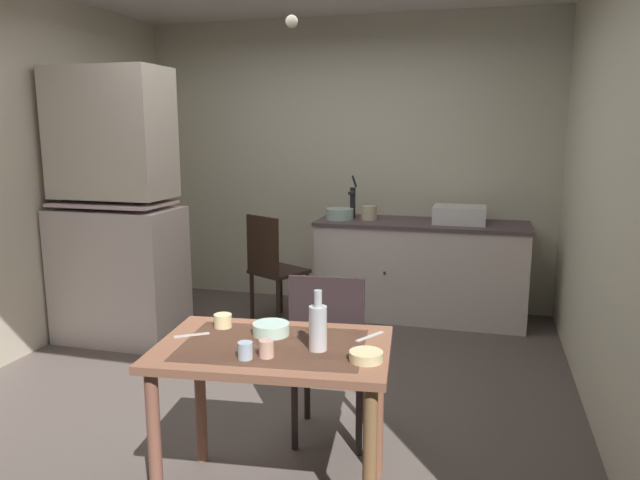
{
  "coord_description": "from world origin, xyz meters",
  "views": [
    {
      "loc": [
        1.3,
        -3.52,
        1.67
      ],
      "look_at": [
        0.34,
        -0.07,
        0.99
      ],
      "focal_mm": 33.17,
      "sensor_mm": 36.0,
      "label": 1
    }
  ],
  "objects": [
    {
      "name": "teacup_mint",
      "position": [
        0.39,
        -1.41,
        0.78
      ],
      "size": [
        0.06,
        0.06,
        0.07
      ],
      "primitive_type": "cylinder",
      "color": "#9EB2C6",
      "rests_on": "dining_table"
    },
    {
      "name": "mug_dark",
      "position": [
        0.14,
        -1.07,
        0.78
      ],
      "size": [
        0.08,
        0.08,
        0.06
      ],
      "primitive_type": "cylinder",
      "color": "beige",
      "rests_on": "dining_table"
    },
    {
      "name": "counter_cabinet",
      "position": [
        0.79,
        1.65,
        0.43
      ],
      "size": [
        1.83,
        0.64,
        0.87
      ],
      "color": "silver",
      "rests_on": "ground"
    },
    {
      "name": "table_knife",
      "position": [
        0.83,
        -1.02,
        0.75
      ],
      "size": [
        0.1,
        0.16,
        0.0
      ],
      "primitive_type": "cube",
      "rotation": [
        0.0,
        0.0,
        4.19
      ],
      "color": "silver",
      "rests_on": "dining_table"
    },
    {
      "name": "pendant_bulb",
      "position": [
        0.06,
        0.24,
        2.34
      ],
      "size": [
        0.08,
        0.08,
        0.08
      ],
      "primitive_type": "sphere",
      "color": "#F9EFCC"
    },
    {
      "name": "wall_left",
      "position": [
        -2.0,
        0.0,
        1.34
      ],
      "size": [
        0.1,
        4.04,
        2.68
      ],
      "primitive_type": "cube",
      "color": "beige",
      "rests_on": "ground"
    },
    {
      "name": "soup_bowl_small",
      "position": [
        0.39,
        -1.11,
        0.77
      ],
      "size": [
        0.17,
        0.17,
        0.05
      ],
      "primitive_type": "cylinder",
      "color": "#ADD1C1",
      "rests_on": "dining_table"
    },
    {
      "name": "mixing_bowl_counter",
      "position": [
        0.06,
        1.6,
        0.91
      ],
      "size": [
        0.25,
        0.25,
        0.1
      ],
      "primitive_type": "cylinder",
      "color": "#ADD1C1",
      "rests_on": "counter_cabinet"
    },
    {
      "name": "serving_bowl_wide",
      "position": [
        0.87,
        -1.3,
        0.77
      ],
      "size": [
        0.14,
        0.14,
        0.04
      ],
      "primitive_type": "cylinder",
      "color": "beige",
      "rests_on": "dining_table"
    },
    {
      "name": "glass_bottle",
      "position": [
        0.65,
        -1.23,
        0.85
      ],
      "size": [
        0.08,
        0.08,
        0.26
      ],
      "color": "#B7BCC1",
      "rests_on": "dining_table"
    },
    {
      "name": "stoneware_crock",
      "position": [
        0.32,
        1.64,
        0.93
      ],
      "size": [
        0.14,
        0.14,
        0.12
      ],
      "primitive_type": "cylinder",
      "color": "beige",
      "rests_on": "counter_cabinet"
    },
    {
      "name": "dining_table",
      "position": [
        0.45,
        -1.23,
        0.63
      ],
      "size": [
        1.08,
        0.77,
        0.75
      ],
      "color": "brown",
      "rests_on": "ground"
    },
    {
      "name": "ground_plane",
      "position": [
        0.0,
        0.0,
        0.0
      ],
      "size": [
        4.94,
        4.94,
        0.0
      ],
      "primitive_type": "plane",
      "color": "#564B47"
    },
    {
      "name": "hutch_cabinet",
      "position": [
        -1.45,
        0.43,
        0.99
      ],
      "size": [
        0.96,
        0.56,
        2.12
      ],
      "color": "silver",
      "rests_on": "ground"
    },
    {
      "name": "hand_pump",
      "position": [
        0.15,
        1.69,
        1.03
      ],
      "size": [
        0.05,
        0.27,
        0.39
      ],
      "color": "#232328",
      "rests_on": "counter_cabinet"
    },
    {
      "name": "wall_right",
      "position": [
        2.0,
        0.0,
        1.34
      ],
      "size": [
        0.1,
        4.04,
        2.68
      ],
      "primitive_type": "cube",
      "color": "beige",
      "rests_on": "ground"
    },
    {
      "name": "sink_basin",
      "position": [
        1.11,
        1.65,
        0.94
      ],
      "size": [
        0.44,
        0.34,
        0.15
      ],
      "color": "white",
      "rests_on": "counter_cabinet"
    },
    {
      "name": "chair_by_counter",
      "position": [
        -0.42,
        1.13,
        0.5
      ],
      "size": [
        0.54,
        0.54,
        0.95
      ],
      "color": "#2E1F1A",
      "rests_on": "ground"
    },
    {
      "name": "teaspoon_near_bowl",
      "position": [
        0.05,
        -1.22,
        0.75
      ],
      "size": [
        0.14,
        0.11,
        0.0
      ],
      "primitive_type": "cube",
      "rotation": [
        0.0,
        0.0,
        3.75
      ],
      "color": "beige",
      "rests_on": "dining_table"
    },
    {
      "name": "chair_far_side",
      "position": [
        0.56,
        -0.67,
        0.5
      ],
      "size": [
        0.44,
        0.44,
        0.95
      ],
      "color": "#2A211F",
      "rests_on": "ground"
    },
    {
      "name": "wall_back",
      "position": [
        0.0,
        2.02,
        1.34
      ],
      "size": [
        4.0,
        0.1,
        2.68
      ],
      "primitive_type": "cube",
      "color": "beige",
      "rests_on": "ground"
    },
    {
      "name": "mug_tall",
      "position": [
        0.47,
        -1.37,
        0.78
      ],
      "size": [
        0.06,
        0.06,
        0.07
      ],
      "primitive_type": "cylinder",
      "color": "tan",
      "rests_on": "dining_table"
    }
  ]
}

